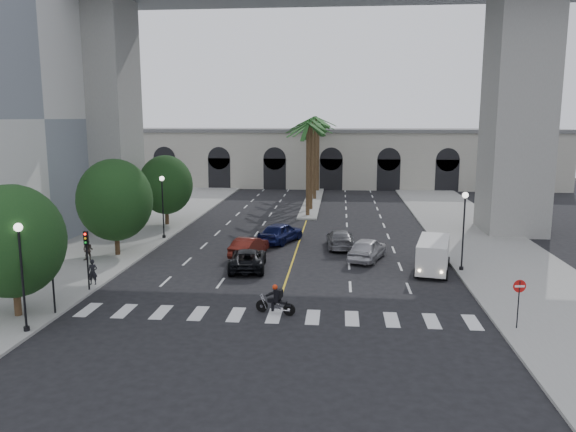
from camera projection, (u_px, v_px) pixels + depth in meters
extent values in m
plane|color=black|center=(277.00, 306.00, 30.46)|extent=(140.00, 140.00, 0.00)
cube|color=gray|center=(118.00, 240.00, 46.53)|extent=(8.00, 100.00, 0.15)
cube|color=gray|center=(490.00, 248.00, 43.78)|extent=(8.00, 100.00, 0.15)
cube|color=gray|center=(312.00, 202.00, 67.71)|extent=(2.00, 24.00, 0.20)
cube|color=#AFAB9D|center=(318.00, 159.00, 83.70)|extent=(70.00, 10.00, 8.00)
cube|color=slate|center=(319.00, 130.00, 82.97)|extent=(71.00, 10.50, 0.50)
cube|color=gray|center=(517.00, 114.00, 48.54)|extent=(5.00, 6.00, 20.80)
cube|color=gray|center=(105.00, 114.00, 51.93)|extent=(5.00, 6.00, 20.80)
cylinder|color=#47331E|center=(308.00, 171.00, 57.10)|extent=(0.40, 0.40, 9.50)
cylinder|color=#47331E|center=(311.00, 166.00, 60.98)|extent=(0.40, 0.40, 9.80)
cylinder|color=#47331E|center=(310.00, 165.00, 64.98)|extent=(0.40, 0.40, 9.30)
cylinder|color=#47331E|center=(315.00, 159.00, 68.80)|extent=(0.40, 0.40, 10.10)
cylinder|color=#47331E|center=(314.00, 159.00, 72.79)|extent=(0.40, 0.40, 9.60)
cylinder|color=#47331E|center=(318.00, 156.00, 76.66)|extent=(0.40, 0.40, 9.90)
cylinder|color=#382616|center=(17.00, 296.00, 28.51)|extent=(0.36, 0.36, 2.34)
ellipsoid|color=black|center=(12.00, 241.00, 28.01)|extent=(5.20, 5.20, 5.72)
cylinder|color=#382616|center=(117.00, 240.00, 41.25)|extent=(0.36, 0.36, 2.45)
ellipsoid|color=black|center=(115.00, 200.00, 40.73)|extent=(5.44, 5.44, 5.98)
cylinder|color=#382616|center=(167.00, 214.00, 53.03)|extent=(0.36, 0.36, 2.27)
ellipsoid|color=black|center=(166.00, 185.00, 52.55)|extent=(5.04, 5.04, 5.54)
cylinder|color=black|center=(27.00, 330.00, 26.57)|extent=(0.28, 0.28, 0.36)
cylinder|color=black|center=(23.00, 281.00, 26.15)|extent=(0.11, 0.11, 5.00)
sphere|color=white|center=(18.00, 227.00, 25.71)|extent=(0.40, 0.40, 0.40)
cylinder|color=black|center=(164.00, 237.00, 47.17)|extent=(0.28, 0.28, 0.36)
cylinder|color=black|center=(163.00, 209.00, 46.75)|extent=(0.11, 0.11, 5.00)
sphere|color=white|center=(162.00, 179.00, 46.30)|extent=(0.40, 0.40, 0.40)
cylinder|color=black|center=(461.00, 269.00, 37.23)|extent=(0.28, 0.28, 0.36)
cylinder|color=black|center=(463.00, 234.00, 36.81)|extent=(0.11, 0.11, 5.00)
sphere|color=white|center=(465.00, 195.00, 36.37)|extent=(0.40, 0.40, 0.40)
cylinder|color=black|center=(53.00, 283.00, 28.74)|extent=(0.10, 0.10, 3.50)
cube|color=black|center=(51.00, 255.00, 28.48)|extent=(0.25, 0.18, 0.80)
cylinder|color=black|center=(88.00, 263.00, 32.67)|extent=(0.10, 0.10, 3.50)
cube|color=black|center=(86.00, 238.00, 32.41)|extent=(0.25, 0.18, 0.80)
cylinder|color=black|center=(262.00, 306.00, 29.55)|extent=(0.65, 0.29, 0.65)
cylinder|color=black|center=(289.00, 310.00, 28.98)|extent=(0.65, 0.29, 0.65)
cube|color=silver|center=(276.00, 306.00, 29.23)|extent=(0.50, 0.41, 0.28)
cube|color=black|center=(273.00, 300.00, 29.24)|extent=(0.64, 0.40, 0.22)
cube|color=black|center=(282.00, 302.00, 29.06)|extent=(0.54, 0.39, 0.13)
cylinder|color=black|center=(266.00, 295.00, 29.35)|extent=(0.20, 0.58, 0.03)
cube|color=black|center=(278.00, 294.00, 29.08)|extent=(0.39, 0.47, 0.56)
cube|color=black|center=(281.00, 294.00, 29.01)|extent=(0.24, 0.35, 0.41)
sphere|color=red|center=(275.00, 287.00, 29.08)|extent=(0.28, 0.28, 0.28)
imported|color=#AFAEB3|center=(367.00, 249.00, 40.28)|extent=(3.33, 5.16, 1.63)
imported|color=#531610|center=(249.00, 246.00, 41.43)|extent=(2.51, 4.61, 1.44)
imported|color=black|center=(248.00, 259.00, 37.86)|extent=(2.78, 5.24, 1.40)
imported|color=slate|center=(340.00, 239.00, 44.10)|extent=(2.33, 5.04, 1.43)
imported|color=#0E1341|center=(281.00, 232.00, 45.89)|extent=(3.75, 5.35, 1.69)
cube|color=silver|center=(433.00, 254.00, 37.10)|extent=(2.93, 5.38, 1.89)
cube|color=black|center=(431.00, 259.00, 34.80)|extent=(1.76, 0.60, 0.80)
cylinder|color=black|center=(416.00, 273.00, 35.83)|extent=(0.40, 0.70, 0.66)
cylinder|color=black|center=(446.00, 275.00, 35.30)|extent=(0.40, 0.70, 0.66)
cylinder|color=black|center=(421.00, 259.00, 39.20)|extent=(0.40, 0.70, 0.66)
cylinder|color=black|center=(447.00, 261.00, 38.67)|extent=(0.40, 0.70, 0.66)
imported|color=black|center=(93.00, 272.00, 33.82)|extent=(0.60, 0.42, 1.55)
imported|color=black|center=(88.00, 250.00, 39.51)|extent=(0.75, 0.59, 1.52)
cylinder|color=black|center=(518.00, 306.00, 26.73)|extent=(0.06, 0.06, 2.50)
cylinder|color=#B40F0C|center=(520.00, 286.00, 26.56)|extent=(0.62, 0.12, 0.62)
cube|color=silver|center=(520.00, 286.00, 26.56)|extent=(0.48, 0.09, 0.10)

